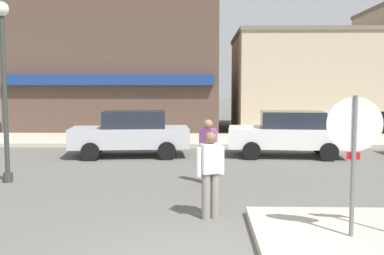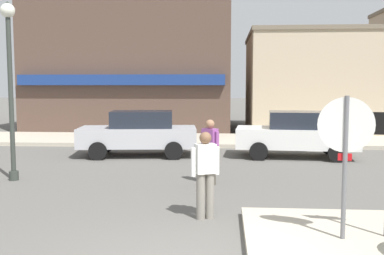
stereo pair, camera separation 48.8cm
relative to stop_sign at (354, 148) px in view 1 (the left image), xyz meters
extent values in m
cube|color=#B7AD99|center=(-2.35, 12.63, -1.44)|extent=(80.00, 4.00, 0.15)
cylinder|color=slate|center=(0.00, -0.01, -0.37)|extent=(0.07, 0.07, 2.30)
cylinder|color=red|center=(0.00, 0.01, 0.35)|extent=(0.75, 0.11, 0.76)
cylinder|color=white|center=(0.00, 0.00, 0.35)|extent=(0.81, 0.12, 0.82)
cube|color=red|center=(0.00, 0.01, -0.13)|extent=(0.20, 0.04, 0.11)
cylinder|color=#333833|center=(-7.22, 4.32, 0.58)|extent=(0.12, 0.12, 4.20)
cylinder|color=#333833|center=(-7.22, 4.32, -1.40)|extent=(0.24, 0.24, 0.24)
sphere|color=white|center=(-7.22, 4.32, 2.79)|extent=(0.36, 0.36, 0.36)
cone|color=#333833|center=(-7.22, 4.32, 2.94)|extent=(0.32, 0.32, 0.18)
cube|color=#B7B7BC|center=(-4.80, 8.53, -0.85)|extent=(4.16, 2.13, 0.66)
cube|color=#1E232D|center=(-4.65, 8.55, -0.24)|extent=(2.22, 1.61, 0.56)
cylinder|color=black|center=(-5.94, 7.55, -1.22)|extent=(0.62, 0.24, 0.60)
cylinder|color=black|center=(-6.13, 9.24, -1.22)|extent=(0.62, 0.24, 0.60)
cylinder|color=black|center=(-3.48, 7.82, -1.22)|extent=(0.62, 0.24, 0.60)
cylinder|color=black|center=(-3.66, 9.51, -1.22)|extent=(0.62, 0.24, 0.60)
cube|color=white|center=(0.61, 8.64, -0.85)|extent=(4.12, 1.99, 0.66)
cube|color=#1E232D|center=(0.76, 8.63, -0.24)|extent=(2.18, 1.55, 0.56)
cylinder|color=black|center=(-0.69, 7.89, -1.22)|extent=(0.61, 0.22, 0.60)
cylinder|color=black|center=(-0.56, 9.58, -1.22)|extent=(0.61, 0.22, 0.60)
cylinder|color=black|center=(1.79, 7.70, -1.22)|extent=(0.61, 0.22, 0.60)
cylinder|color=black|center=(1.91, 9.40, -1.22)|extent=(0.61, 0.22, 0.60)
cylinder|color=gray|center=(-2.22, 1.30, -1.09)|extent=(0.16, 0.16, 0.85)
cylinder|color=gray|center=(-2.05, 1.38, -1.09)|extent=(0.16, 0.16, 0.85)
cube|color=white|center=(-2.13, 1.34, -0.40)|extent=(0.42, 0.35, 0.54)
sphere|color=brown|center=(-2.13, 1.34, -0.02)|extent=(0.22, 0.22, 0.22)
cylinder|color=white|center=(-2.34, 1.24, -0.45)|extent=(0.12, 0.12, 0.52)
cylinder|color=white|center=(-1.92, 1.44, -0.45)|extent=(0.12, 0.12, 0.52)
cylinder|color=#4C473D|center=(-2.08, 4.19, -1.09)|extent=(0.16, 0.16, 0.85)
cylinder|color=#4C473D|center=(-2.22, 4.30, -1.09)|extent=(0.16, 0.16, 0.85)
cube|color=#994C99|center=(-2.15, 4.24, -0.40)|extent=(0.42, 0.40, 0.54)
sphere|color=#9E7051|center=(-2.15, 4.24, -0.02)|extent=(0.22, 0.22, 0.22)
cylinder|color=#994C99|center=(-1.97, 4.10, -0.45)|extent=(0.13, 0.13, 0.52)
cylinder|color=#994C99|center=(-2.33, 4.38, -0.45)|extent=(0.13, 0.13, 0.52)
cube|color=brown|center=(-6.81, 19.27, 2.58)|extent=(10.52, 9.28, 8.19)
cube|color=navy|center=(-6.81, 14.48, 1.18)|extent=(10.00, 0.40, 0.50)
cube|color=tan|center=(2.85, 17.90, 0.96)|extent=(6.77, 7.51, 4.95)
cube|color=#716452|center=(2.85, 17.90, 3.54)|extent=(6.91, 7.66, 0.20)
camera|label=1|loc=(-2.26, -6.75, 0.94)|focal=42.00mm
camera|label=2|loc=(-1.77, -6.72, 0.94)|focal=42.00mm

